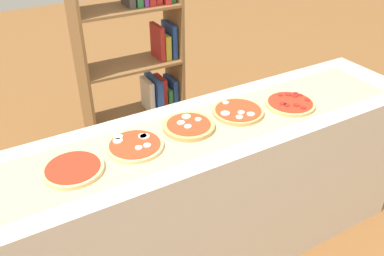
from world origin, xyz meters
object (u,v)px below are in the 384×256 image
object	(u,v)px
pizza_plain_0	(73,169)
pizza_mozzarella_2	(189,126)
pizza_mozzarella_1	(135,145)
bookshelf	(142,62)
pizza_mozzarella_3	(238,112)
pizza_pepperoni_4	(290,103)

from	to	relation	value
pizza_plain_0	pizza_mozzarella_2	distance (m)	0.58
pizza_mozzarella_1	bookshelf	bearing A→B (deg)	64.56
pizza_mozzarella_1	pizza_mozzarella_2	size ratio (longest dim) A/B	1.02
pizza_mozzarella_2	pizza_mozzarella_3	xyz separation A→B (m)	(0.29, -0.00, -0.00)
pizza_mozzarella_1	pizza_pepperoni_4	xyz separation A→B (m)	(0.87, -0.05, 0.00)
pizza_mozzarella_1	pizza_pepperoni_4	bearing A→B (deg)	-3.41
pizza_mozzarella_2	bookshelf	world-z (taller)	bookshelf
pizza_mozzarella_3	bookshelf	distance (m)	1.10
pizza_mozzarella_2	pizza_pepperoni_4	bearing A→B (deg)	-7.03
pizza_mozzarella_3	bookshelf	xyz separation A→B (m)	(-0.05, 1.09, -0.12)
pizza_mozzarella_1	pizza_mozzarella_2	bearing A→B (deg)	3.89
pizza_pepperoni_4	bookshelf	size ratio (longest dim) A/B	0.16
pizza_mozzarella_2	bookshelf	size ratio (longest dim) A/B	0.16
pizza_plain_0	bookshelf	size ratio (longest dim) A/B	0.16
pizza_mozzarella_2	pizza_pepperoni_4	size ratio (longest dim) A/B	0.96
pizza_pepperoni_4	pizza_mozzarella_3	bearing A→B (deg)	167.03
pizza_mozzarella_2	pizza_plain_0	bearing A→B (deg)	-175.10
pizza_mozzarella_3	pizza_pepperoni_4	world-z (taller)	pizza_mozzarella_3
pizza_pepperoni_4	pizza_plain_0	bearing A→B (deg)	178.92
pizza_plain_0	pizza_mozzarella_2	size ratio (longest dim) A/B	1.01
pizza_mozzarella_3	pizza_mozzarella_2	bearing A→B (deg)	179.12
bookshelf	pizza_mozzarella_3	bearing A→B (deg)	-87.26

